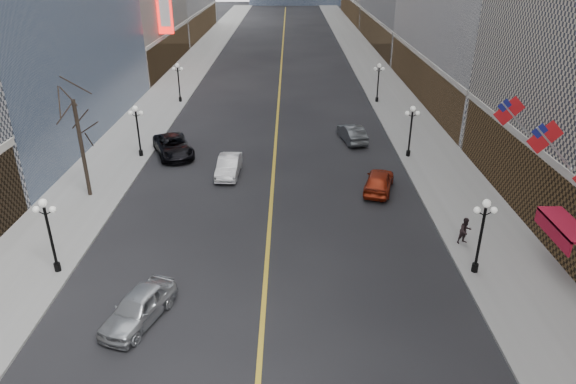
{
  "coord_description": "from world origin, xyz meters",
  "views": [
    {
      "loc": [
        1.32,
        5.65,
        16.61
      ],
      "look_at": [
        1.27,
        22.27,
        8.75
      ],
      "focal_mm": 32.0,
      "sensor_mm": 36.0,
      "label": 1
    }
  ],
  "objects_px": {
    "streetlamp_east_3": "(378,79)",
    "car_nb_mid": "(229,166)",
    "streetlamp_east_2": "(411,126)",
    "car_nb_near": "(139,307)",
    "car_nb_far": "(173,146)",
    "streetlamp_west_1": "(49,228)",
    "car_sb_mid": "(379,181)",
    "streetlamp_west_3": "(178,78)",
    "car_sb_far": "(352,133)",
    "streetlamp_west_2": "(137,126)",
    "streetlamp_east_1": "(482,229)"
  },
  "relations": [
    {
      "from": "streetlamp_east_3",
      "to": "car_nb_mid",
      "type": "distance_m",
      "value": 26.89
    },
    {
      "from": "streetlamp_east_2",
      "to": "car_nb_near",
      "type": "height_order",
      "value": "streetlamp_east_2"
    },
    {
      "from": "car_nb_far",
      "to": "car_nb_near",
      "type": "bearing_deg",
      "value": -105.36
    },
    {
      "from": "streetlamp_west_1",
      "to": "car_nb_far",
      "type": "height_order",
      "value": "streetlamp_west_1"
    },
    {
      "from": "streetlamp_west_1",
      "to": "car_sb_mid",
      "type": "relative_size",
      "value": 0.93
    },
    {
      "from": "streetlamp_east_2",
      "to": "car_nb_far",
      "type": "relative_size",
      "value": 0.73
    },
    {
      "from": "streetlamp_west_1",
      "to": "streetlamp_west_3",
      "type": "bearing_deg",
      "value": 90.0
    },
    {
      "from": "streetlamp_east_2",
      "to": "car_sb_far",
      "type": "bearing_deg",
      "value": 137.07
    },
    {
      "from": "streetlamp_east_3",
      "to": "car_nb_mid",
      "type": "bearing_deg",
      "value": -125.06
    },
    {
      "from": "car_nb_mid",
      "to": "car_nb_far",
      "type": "xyz_separation_m",
      "value": [
        -5.4,
        4.44,
        0.07
      ]
    },
    {
      "from": "streetlamp_east_3",
      "to": "streetlamp_west_1",
      "type": "distance_m",
      "value": 43.05
    },
    {
      "from": "streetlamp_west_1",
      "to": "streetlamp_west_2",
      "type": "height_order",
      "value": "same"
    },
    {
      "from": "streetlamp_east_3",
      "to": "car_nb_far",
      "type": "distance_m",
      "value": 27.26
    },
    {
      "from": "streetlamp_east_3",
      "to": "car_nb_near",
      "type": "bearing_deg",
      "value": -113.97
    },
    {
      "from": "streetlamp_east_3",
      "to": "car_sb_mid",
      "type": "height_order",
      "value": "streetlamp_east_3"
    },
    {
      "from": "streetlamp_east_3",
      "to": "streetlamp_west_2",
      "type": "distance_m",
      "value": 29.68
    },
    {
      "from": "streetlamp_west_2",
      "to": "car_nb_far",
      "type": "xyz_separation_m",
      "value": [
        2.8,
        0.5,
        -2.05
      ]
    },
    {
      "from": "streetlamp_west_1",
      "to": "car_nb_mid",
      "type": "relative_size",
      "value": 0.95
    },
    {
      "from": "streetlamp_west_1",
      "to": "car_nb_mid",
      "type": "height_order",
      "value": "streetlamp_west_1"
    },
    {
      "from": "streetlamp_west_3",
      "to": "car_nb_near",
      "type": "distance_m",
      "value": 40.61
    },
    {
      "from": "streetlamp_east_3",
      "to": "car_nb_mid",
      "type": "xyz_separation_m",
      "value": [
        -15.4,
        -21.94,
        -2.12
      ]
    },
    {
      "from": "streetlamp_west_2",
      "to": "car_sb_far",
      "type": "distance_m",
      "value": 19.64
    },
    {
      "from": "car_nb_far",
      "to": "streetlamp_west_1",
      "type": "bearing_deg",
      "value": -121.39
    },
    {
      "from": "streetlamp_west_3",
      "to": "car_nb_far",
      "type": "distance_m",
      "value": 17.84
    },
    {
      "from": "car_nb_far",
      "to": "streetlamp_east_2",
      "type": "bearing_deg",
      "value": -24.15
    },
    {
      "from": "streetlamp_east_3",
      "to": "car_nb_near",
      "type": "distance_m",
      "value": 43.98
    },
    {
      "from": "car_nb_near",
      "to": "streetlamp_east_2",
      "type": "bearing_deg",
      "value": 71.12
    },
    {
      "from": "car_sb_mid",
      "to": "streetlamp_east_3",
      "type": "bearing_deg",
      "value": -82.59
    },
    {
      "from": "streetlamp_west_2",
      "to": "streetlamp_east_1",
      "type": "bearing_deg",
      "value": -37.33
    },
    {
      "from": "streetlamp_east_3",
      "to": "streetlamp_west_2",
      "type": "height_order",
      "value": "same"
    },
    {
      "from": "streetlamp_east_1",
      "to": "car_nb_near",
      "type": "xyz_separation_m",
      "value": [
        -17.85,
        -4.14,
        -2.09
      ]
    },
    {
      "from": "streetlamp_east_1",
      "to": "streetlamp_west_3",
      "type": "bearing_deg",
      "value": 123.25
    },
    {
      "from": "streetlamp_west_2",
      "to": "streetlamp_west_3",
      "type": "bearing_deg",
      "value": 90.0
    },
    {
      "from": "streetlamp_east_1",
      "to": "car_nb_mid",
      "type": "xyz_separation_m",
      "value": [
        -15.4,
        14.06,
        -2.12
      ]
    },
    {
      "from": "car_sb_mid",
      "to": "streetlamp_east_1",
      "type": "bearing_deg",
      "value": 124.42
    },
    {
      "from": "car_nb_mid",
      "to": "car_sb_far",
      "type": "height_order",
      "value": "car_sb_far"
    },
    {
      "from": "streetlamp_west_2",
      "to": "car_nb_mid",
      "type": "distance_m",
      "value": 9.34
    },
    {
      "from": "car_sb_mid",
      "to": "streetlamp_west_3",
      "type": "bearing_deg",
      "value": -35.59
    },
    {
      "from": "streetlamp_east_1",
      "to": "streetlamp_west_2",
      "type": "relative_size",
      "value": 1.0
    },
    {
      "from": "streetlamp_east_1",
      "to": "car_nb_near",
      "type": "relative_size",
      "value": 0.95
    },
    {
      "from": "streetlamp_west_1",
      "to": "car_sb_far",
      "type": "height_order",
      "value": "streetlamp_west_1"
    },
    {
      "from": "streetlamp_west_1",
      "to": "car_sb_far",
      "type": "bearing_deg",
      "value": 49.35
    },
    {
      "from": "streetlamp_east_1",
      "to": "car_sb_mid",
      "type": "height_order",
      "value": "streetlamp_east_1"
    },
    {
      "from": "streetlamp_west_3",
      "to": "streetlamp_east_3",
      "type": "bearing_deg",
      "value": 0.0
    },
    {
      "from": "streetlamp_west_1",
      "to": "streetlamp_west_3",
      "type": "relative_size",
      "value": 1.0
    },
    {
      "from": "streetlamp_east_1",
      "to": "car_sb_far",
      "type": "xyz_separation_m",
      "value": [
        -4.53,
        22.21,
        -2.09
      ]
    },
    {
      "from": "streetlamp_west_3",
      "to": "car_sb_mid",
      "type": "distance_m",
      "value": 31.99
    },
    {
      "from": "car_nb_near",
      "to": "car_nb_mid",
      "type": "xyz_separation_m",
      "value": [
        2.45,
        18.2,
        -0.03
      ]
    },
    {
      "from": "streetlamp_east_1",
      "to": "streetlamp_west_2",
      "type": "xyz_separation_m",
      "value": [
        -23.6,
        18.0,
        0.0
      ]
    },
    {
      "from": "streetlamp_west_1",
      "to": "car_sb_mid",
      "type": "bearing_deg",
      "value": 29.02
    }
  ]
}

